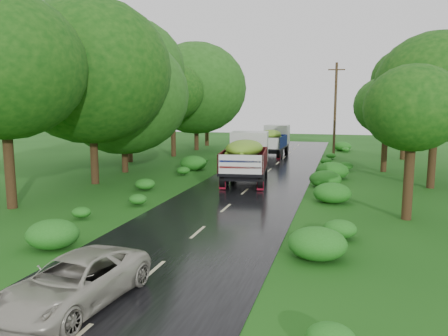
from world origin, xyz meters
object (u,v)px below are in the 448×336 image
at_px(truck_near, 247,154).
at_px(truck_far, 273,139).
at_px(utility_pole, 335,109).
at_px(car, 75,281).

height_order(truck_near, truck_far, truck_near).
bearing_deg(truck_near, truck_far, 84.88).
bearing_deg(truck_near, utility_pole, 64.18).
bearing_deg(car, utility_pole, 86.85).
height_order(truck_near, car, truck_near).
xyz_separation_m(truck_near, utility_pole, (4.93, 14.78, 2.70)).
height_order(truck_far, utility_pole, utility_pole).
height_order(truck_far, car, truck_far).
bearing_deg(truck_far, truck_near, -86.91).
relative_size(truck_near, utility_pole, 0.86).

